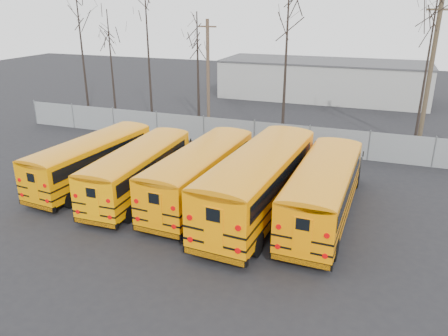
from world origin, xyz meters
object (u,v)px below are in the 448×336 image
at_px(utility_pole_left, 208,73).
at_px(utility_pole_right, 430,75).
at_px(bus_c, 202,169).
at_px(bus_e, 324,186).
at_px(bus_b, 141,166).
at_px(bus_d, 261,176).
at_px(bus_a, 94,156).

bearing_deg(utility_pole_left, utility_pole_right, 6.27).
height_order(bus_c, bus_e, bus_e).
xyz_separation_m(bus_b, bus_c, (3.46, 0.46, 0.11)).
xyz_separation_m(bus_d, bus_e, (3.04, 0.34, -0.21)).
relative_size(bus_d, utility_pole_left, 1.39).
distance_m(bus_e, utility_pole_left, 18.59).
bearing_deg(bus_c, utility_pole_left, 113.73).
bearing_deg(bus_c, bus_a, -177.37).
bearing_deg(bus_c, bus_e, 1.86).
bearing_deg(bus_a, bus_e, 4.72).
relative_size(bus_c, bus_d, 0.88).
xyz_separation_m(utility_pole_left, utility_pole_right, (16.72, -0.06, 0.74)).
relative_size(bus_e, utility_pole_left, 1.24).
distance_m(bus_c, utility_pole_right, 18.38).
bearing_deg(utility_pole_right, bus_b, -154.82).
distance_m(utility_pole_left, utility_pole_right, 16.74).
bearing_deg(bus_b, utility_pole_right, 43.09).
height_order(bus_c, bus_d, bus_d).
height_order(bus_b, bus_e, bus_e).
xyz_separation_m(bus_e, utility_pole_left, (-11.71, 14.18, 2.76)).
relative_size(utility_pole_left, utility_pole_right, 0.86).
height_order(bus_c, utility_pole_right, utility_pole_right).
relative_size(bus_c, utility_pole_right, 1.06).
distance_m(bus_c, bus_d, 3.37).
distance_m(bus_b, utility_pole_right, 21.03).
bearing_deg(bus_b, bus_d, -1.15).
bearing_deg(bus_e, bus_b, -176.13).
height_order(bus_c, utility_pole_left, utility_pole_left).
xyz_separation_m(bus_d, utility_pole_left, (-8.66, 14.52, 2.55)).
height_order(bus_d, utility_pole_left, utility_pole_left).
bearing_deg(utility_pole_right, bus_c, -148.20).
height_order(bus_d, bus_e, bus_d).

